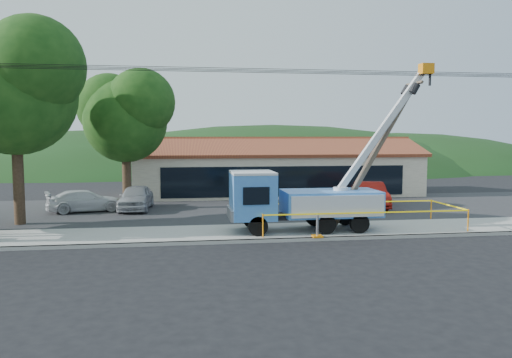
{
  "coord_description": "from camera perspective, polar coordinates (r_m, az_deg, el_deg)",
  "views": [
    {
      "loc": [
        -3.41,
        -19.62,
        4.78
      ],
      "look_at": [
        0.19,
        5.0,
        2.6
      ],
      "focal_mm": 35.0,
      "sensor_mm": 36.0,
      "label": 1
    }
  ],
  "objects": [
    {
      "name": "ground",
      "position": [
        20.48,
        1.51,
        -8.49
      ],
      "size": [
        120.0,
        120.0,
        0.0
      ],
      "primitive_type": "plane",
      "color": "black",
      "rests_on": "ground"
    },
    {
      "name": "curb",
      "position": [
        22.48,
        0.59,
        -7.07
      ],
      "size": [
        60.0,
        0.25,
        0.15
      ],
      "primitive_type": "cube",
      "color": "gray",
      "rests_on": "ground"
    },
    {
      "name": "sidewalk",
      "position": [
        24.32,
        -0.11,
        -6.14
      ],
      "size": [
        60.0,
        4.0,
        0.15
      ],
      "primitive_type": "cube",
      "color": "gray",
      "rests_on": "ground"
    },
    {
      "name": "parking_lot",
      "position": [
        32.15,
        -2.15,
        -3.46
      ],
      "size": [
        60.0,
        12.0,
        0.1
      ],
      "primitive_type": "cube",
      "color": "#28282B",
      "rests_on": "ground"
    },
    {
      "name": "strip_mall",
      "position": [
        40.39,
        2.27,
        0.89
      ],
      "size": [
        22.5,
        8.53,
        4.67
      ],
      "color": "#BFAF98",
      "rests_on": "ground"
    },
    {
      "name": "tree_west_near",
      "position": [
        29.05,
        -25.89,
        9.93
      ],
      "size": [
        7.56,
        6.72,
        10.8
      ],
      "color": "#332316",
      "rests_on": "ground"
    },
    {
      "name": "tree_lot",
      "position": [
        32.85,
        -14.71,
        7.34
      ],
      "size": [
        6.3,
        5.6,
        8.94
      ],
      "color": "#332316",
      "rests_on": "ground"
    },
    {
      "name": "hill_west",
      "position": [
        75.67,
        -17.12,
        1.16
      ],
      "size": [
        78.4,
        56.0,
        28.0
      ],
      "primitive_type": "ellipsoid",
      "color": "#193513",
      "rests_on": "ground"
    },
    {
      "name": "hill_center",
      "position": [
        75.97,
        1.86,
        1.39
      ],
      "size": [
        89.6,
        64.0,
        32.0
      ],
      "primitive_type": "ellipsoid",
      "color": "#193513",
      "rests_on": "ground"
    },
    {
      "name": "hill_east",
      "position": [
        81.9,
        15.77,
        1.47
      ],
      "size": [
        72.8,
        52.0,
        26.0
      ],
      "primitive_type": "ellipsoid",
      "color": "#193513",
      "rests_on": "ground"
    },
    {
      "name": "utility_truck",
      "position": [
        24.37,
        5.07,
        -2.28
      ],
      "size": [
        10.03,
        3.92,
        8.13
      ],
      "color": "black",
      "rests_on": "ground"
    },
    {
      "name": "leaning_pole",
      "position": [
        25.72,
        14.16,
        4.26
      ],
      "size": [
        4.8,
        1.75,
        8.04
      ],
      "color": "brown",
      "rests_on": "ground"
    },
    {
      "name": "caution_tape",
      "position": [
        25.65,
        11.3,
        -3.71
      ],
      "size": [
        10.11,
        3.7,
        1.07
      ],
      "color": "orange",
      "rests_on": "ground"
    },
    {
      "name": "car_silver",
      "position": [
        32.44,
        -13.53,
        -3.61
      ],
      "size": [
        2.14,
        4.71,
        1.57
      ],
      "primitive_type": "imported",
      "rotation": [
        0.0,
        0.0,
        -0.06
      ],
      "color": "#B1B2B8",
      "rests_on": "ground"
    },
    {
      "name": "car_red",
      "position": [
        33.46,
        12.88,
        -3.33
      ],
      "size": [
        2.59,
        5.21,
        1.64
      ],
      "primitive_type": "imported",
      "rotation": [
        0.0,
        0.0,
        -0.18
      ],
      "color": "maroon",
      "rests_on": "ground"
    },
    {
      "name": "car_white",
      "position": [
        32.57,
        -18.91,
        -3.7
      ],
      "size": [
        4.9,
        3.07,
        1.32
      ],
      "primitive_type": "imported",
      "rotation": [
        0.0,
        0.0,
        1.86
      ],
      "color": "silver",
      "rests_on": "ground"
    }
  ]
}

